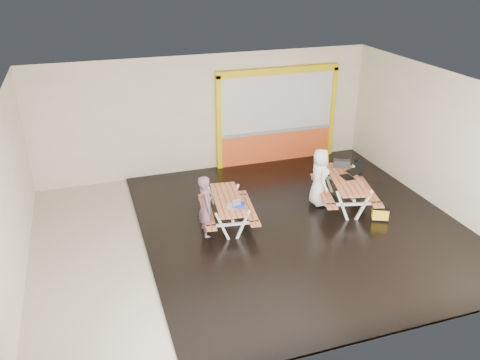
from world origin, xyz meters
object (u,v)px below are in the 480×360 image
object	(u,v)px
person_right	(319,177)
laptop_right	(349,175)
blue_pouch	(239,205)
picnic_table_right	(345,185)
laptop_left	(233,205)
toolbox	(342,163)
person_left	(206,207)
fluke_bag	(380,214)
picnic_table_left	(228,205)
backpack	(358,167)
dark_case	(328,200)

from	to	relation	value
person_right	laptop_right	distance (m)	0.77
blue_pouch	laptop_right	bearing A→B (deg)	8.85
picnic_table_right	laptop_left	bearing A→B (deg)	-172.38
laptop_right	toolbox	world-z (taller)	toolbox
picnic_table_right	toolbox	world-z (taller)	toolbox
laptop_left	laptop_right	world-z (taller)	laptop_right
person_left	fluke_bag	size ratio (longest dim) A/B	3.17
picnic_table_left	picnic_table_right	bearing A→B (deg)	-0.02
person_right	blue_pouch	size ratio (longest dim) A/B	5.22
laptop_left	toolbox	world-z (taller)	toolbox
laptop_left	toolbox	distance (m)	3.60
person_right	toolbox	bearing A→B (deg)	-54.10
person_right	laptop_left	world-z (taller)	person_right
person_left	blue_pouch	bearing A→B (deg)	-97.99
laptop_right	toolbox	xyz separation A→B (m)	(0.15, 0.67, 0.04)
picnic_table_right	backpack	distance (m)	1.02
person_right	fluke_bag	size ratio (longest dim) A/B	3.13
person_right	laptop_left	size ratio (longest dim) A/B	3.82
toolbox	fluke_bag	distance (m)	1.83
fluke_bag	person_left	bearing A→B (deg)	170.79
blue_pouch	dark_case	distance (m)	2.87
picnic_table_left	toolbox	size ratio (longest dim) A/B	4.12
picnic_table_left	backpack	size ratio (longest dim) A/B	4.43
laptop_right	toolbox	distance (m)	0.69
picnic_table_right	dark_case	world-z (taller)	picnic_table_right
picnic_table_left	laptop_right	bearing A→B (deg)	0.48
laptop_left	toolbox	xyz separation A→B (m)	(3.42, 1.12, 0.14)
person_left	person_right	distance (m)	3.17
laptop_right	dark_case	xyz separation A→B (m)	(-0.44, 0.19, -0.75)
picnic_table_left	laptop_left	xyz separation A→B (m)	(0.00, -0.42, 0.22)
person_left	blue_pouch	distance (m)	0.75
person_left	backpack	xyz separation A→B (m)	(4.54, 0.96, -0.02)
picnic_table_right	fluke_bag	distance (m)	1.16
person_left	fluke_bag	world-z (taller)	person_left
toolbox	dark_case	bearing A→B (deg)	-140.58
person_right	backpack	distance (m)	1.48
laptop_left	dark_case	size ratio (longest dim) A/B	1.00
picnic_table_right	dark_case	size ratio (longest dim) A/B	5.96
laptop_left	fluke_bag	distance (m)	3.71
picnic_table_right	blue_pouch	bearing A→B (deg)	-171.37
person_left	person_right	xyz separation A→B (m)	(3.13, 0.50, 0.08)
laptop_right	person_right	bearing A→B (deg)	165.97
person_left	toolbox	distance (m)	4.15
picnic_table_right	person_right	distance (m)	0.72
person_right	picnic_table_left	bearing A→B (deg)	102.39
blue_pouch	picnic_table_left	bearing A→B (deg)	104.72
picnic_table_right	backpack	xyz separation A→B (m)	(0.76, 0.67, 0.13)
picnic_table_left	person_right	distance (m)	2.55
picnic_table_left	dark_case	world-z (taller)	picnic_table_left
blue_pouch	person_left	bearing A→B (deg)	166.60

